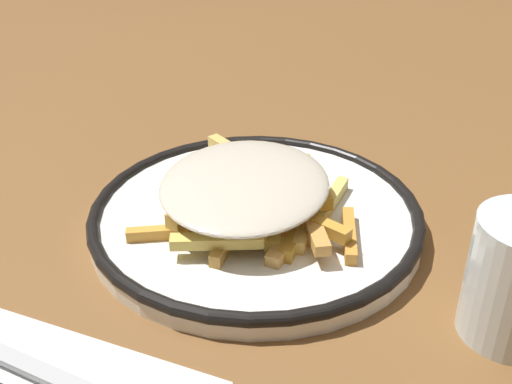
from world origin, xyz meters
name	(u,v)px	position (x,y,z in m)	size (l,w,h in m)	color
ground_plane	(256,227)	(0.00, 0.00, 0.00)	(2.60, 2.60, 0.00)	brown
plate	(256,216)	(0.00, 0.00, 0.01)	(0.30, 0.30, 0.02)	white
fries_heap	(251,193)	(0.01, 0.00, 0.04)	(0.19, 0.20, 0.04)	#F6B95F
fork	(69,384)	(0.23, -0.03, 0.01)	(0.02, 0.18, 0.01)	silver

